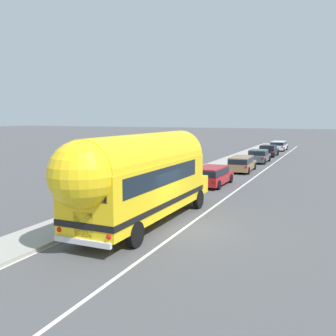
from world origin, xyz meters
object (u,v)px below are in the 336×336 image
(car_lead, at_px, (212,175))
(car_fifth, at_px, (279,145))
(car_third, at_px, (258,156))
(car_fourth, at_px, (268,150))
(car_second, at_px, (242,163))
(painted_bus, at_px, (139,176))

(car_lead, bearing_deg, car_fifth, 89.39)
(car_third, relative_size, car_fourth, 0.96)
(car_fourth, height_order, car_fifth, same)
(car_second, relative_size, car_fifth, 1.07)
(car_fourth, bearing_deg, car_third, -88.92)
(car_second, distance_m, car_fifth, 23.55)
(car_lead, xyz_separation_m, car_fourth, (0.25, 22.84, -0.05))
(car_second, relative_size, car_fourth, 1.05)
(car_third, bearing_deg, car_second, -90.48)
(car_second, xyz_separation_m, car_fifth, (0.01, 23.55, -0.00))
(car_fourth, bearing_deg, car_second, -89.72)
(car_third, distance_m, car_fourth, 7.27)
(painted_bus, bearing_deg, car_lead, 90.64)
(car_lead, bearing_deg, car_fourth, 89.36)
(car_fourth, bearing_deg, car_fifth, 89.46)
(car_second, relative_size, car_third, 1.09)
(painted_bus, height_order, car_third, painted_bus)
(painted_bus, relative_size, car_lead, 2.54)
(painted_bus, distance_m, car_fifth, 42.78)
(car_lead, bearing_deg, car_second, 87.63)
(car_lead, height_order, car_fifth, same)
(painted_bus, xyz_separation_m, car_fourth, (0.13, 34.13, -1.56))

